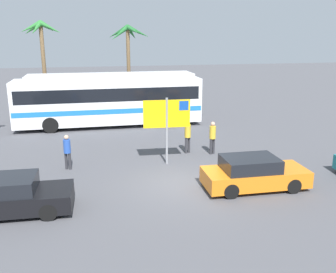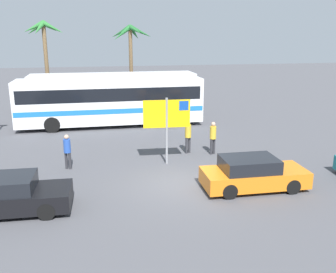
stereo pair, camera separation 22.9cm
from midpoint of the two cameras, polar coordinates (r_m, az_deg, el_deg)
name	(u,v)px [view 1 (the left image)]	position (r m, az deg, el deg)	size (l,w,h in m)	color
ground	(184,185)	(15.72, 1.98, -7.33)	(120.00, 120.00, 0.00)	#4C4C51
bus_front_coach	(109,100)	(25.65, -9.15, 5.53)	(12.18, 2.62, 3.17)	white
bus_rear_coach	(112,92)	(28.83, -8.69, 6.61)	(12.18, 2.62, 3.17)	white
ferry_sign	(168,116)	(17.55, -0.41, 3.06)	(2.20, 0.18, 3.20)	gray
car_black	(11,196)	(14.25, -23.11, -8.31)	(4.06, 1.85, 1.32)	black
car_orange	(254,173)	(15.51, 12.40, -5.49)	(4.17, 1.76, 1.32)	orange
pedestrian_crossing_lot	(213,135)	(19.48, 6.42, 0.21)	(0.32, 0.32, 1.71)	#2D2D33
pedestrian_near_sign	(188,134)	(19.54, 2.66, 0.42)	(0.32, 0.32, 1.75)	#2D2D33
pedestrian_by_bus	(67,149)	(17.79, -15.36, -1.89)	(0.32, 0.32, 1.63)	#2D2D33
palm_tree_seaside	(42,37)	(32.51, -18.79, 14.05)	(3.20, 3.22, 7.08)	brown
palm_tree_inland	(128,41)	(33.77, -6.23, 14.16)	(3.71, 3.78, 6.82)	brown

